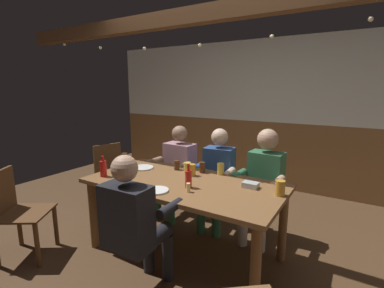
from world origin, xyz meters
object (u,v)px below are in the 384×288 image
(person_3, at_px, (135,220))
(table_candle, at_px, (188,188))
(condiment_caddy, at_px, (251,185))
(pint_glass_0, at_px, (187,167))
(pint_glass_4, at_px, (125,160))
(pint_glass_5, at_px, (192,170))
(chair_empty_near_left, at_px, (112,174))
(person_0, at_px, (176,167))
(bottle_1, at_px, (188,178))
(person_2, at_px, (263,179))
(pint_glass_3, at_px, (221,169))
(person_1, at_px, (217,174))
(pint_glass_1, at_px, (202,167))
(dining_table, at_px, (184,191))
(plate_0, at_px, (157,190))
(bottle_0, at_px, (103,168))
(pint_glass_6, at_px, (280,188))
(chair_empty_far_end, at_px, (16,211))
(pint_glass_2, at_px, (177,165))
(plate_1, at_px, (143,168))

(person_3, height_order, table_candle, person_3)
(condiment_caddy, height_order, pint_glass_0, pint_glass_0)
(pint_glass_4, height_order, pint_glass_5, pint_glass_4)
(chair_empty_near_left, bearing_deg, person_0, 123.30)
(person_3, height_order, bottle_1, person_3)
(person_2, distance_m, pint_glass_5, 0.79)
(bottle_1, relative_size, pint_glass_5, 1.84)
(person_2, relative_size, pint_glass_3, 10.24)
(person_1, bearing_deg, pint_glass_1, 84.12)
(pint_glass_4, bearing_deg, dining_table, -5.37)
(person_3, bearing_deg, pint_glass_0, 96.22)
(pint_glass_4, bearing_deg, plate_0, -27.83)
(plate_0, relative_size, pint_glass_3, 1.75)
(chair_empty_near_left, distance_m, plate_0, 1.63)
(condiment_caddy, height_order, bottle_0, bottle_0)
(pint_glass_3, bearing_deg, pint_glass_4, -163.56)
(table_candle, bearing_deg, bottle_0, -175.26)
(table_candle, bearing_deg, person_2, 67.41)
(pint_glass_6, bearing_deg, pint_glass_5, 175.12)
(chair_empty_far_end, height_order, pint_glass_5, same)
(person_1, relative_size, condiment_caddy, 8.44)
(pint_glass_0, xyz_separation_m, pint_glass_2, (-0.15, 0.02, -0.00))
(person_2, height_order, table_candle, person_2)
(person_0, xyz_separation_m, chair_empty_far_end, (-0.80, -1.59, -0.17))
(person_1, bearing_deg, bottle_0, 45.02)
(plate_1, height_order, pint_glass_6, pint_glass_6)
(plate_1, bearing_deg, pint_glass_5, 5.82)
(dining_table, xyz_separation_m, pint_glass_3, (0.20, 0.39, 0.16))
(pint_glass_4, xyz_separation_m, pint_glass_5, (0.83, 0.12, -0.02))
(pint_glass_5, bearing_deg, bottle_0, -146.99)
(table_candle, bearing_deg, pint_glass_5, 117.55)
(plate_1, distance_m, pint_glass_3, 0.88)
(plate_1, height_order, pint_glass_1, pint_glass_1)
(person_3, bearing_deg, pint_glass_4, 136.50)
(chair_empty_near_left, height_order, condiment_caddy, chair_empty_near_left)
(condiment_caddy, xyz_separation_m, bottle_0, (-1.40, -0.47, 0.06))
(bottle_1, height_order, pint_glass_6, bottle_1)
(pint_glass_0, relative_size, pint_glass_5, 0.89)
(dining_table, distance_m, pint_glass_5, 0.26)
(person_3, bearing_deg, table_candle, 67.30)
(dining_table, distance_m, person_2, 0.90)
(pint_glass_3, height_order, pint_glass_4, pint_glass_4)
(plate_0, bearing_deg, dining_table, 79.80)
(person_3, distance_m, pint_glass_3, 1.12)
(pint_glass_3, bearing_deg, pint_glass_2, -168.34)
(pint_glass_2, height_order, pint_glass_3, pint_glass_3)
(person_2, bearing_deg, pint_glass_1, 36.25)
(person_1, xyz_separation_m, table_candle, (0.18, -0.91, 0.15))
(pint_glass_1, bearing_deg, bottle_1, -75.88)
(table_candle, relative_size, plate_0, 0.38)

